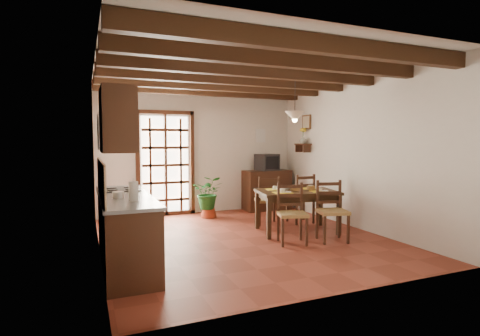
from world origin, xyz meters
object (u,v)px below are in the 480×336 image
pendant_lamp (295,115)px  crt_tv (267,162)px  sideboard (267,190)px  kitchen_counter (125,229)px  chair_far_left (267,209)px  chair_far_right (301,207)px  chair_near_right (332,222)px  potted_plant (208,191)px  chair_near_left (292,225)px  dining_table (297,196)px

pendant_lamp → crt_tv: bearing=76.6°
sideboard → pendant_lamp: 2.67m
kitchen_counter → chair_far_left: (2.80, 1.41, -0.18)m
chair_far_right → pendant_lamp: (-0.47, -0.52, 1.77)m
chair_near_right → potted_plant: 2.88m
chair_near_right → chair_far_right: bearing=94.6°
chair_near_left → chair_far_left: (0.26, 1.38, -0.00)m
potted_plant → pendant_lamp: (1.07, -1.71, 1.51)m
chair_near_left → chair_near_right: 0.68m
kitchen_counter → chair_near_right: (3.22, -0.10, -0.17)m
chair_far_right → potted_plant: 1.96m
chair_near_right → sideboard: size_ratio=0.89×
chair_near_right → chair_near_left: bearing=-175.3°
crt_tv → pendant_lamp: size_ratio=0.63×
kitchen_counter → chair_far_right: size_ratio=2.30×
pendant_lamp → kitchen_counter: bearing=-165.9°
sideboard → potted_plant: 1.60m
sideboard → chair_far_right: bearing=-92.5°
chair_far_right → pendant_lamp: 1.91m
dining_table → crt_tv: 2.27m
crt_tv → chair_far_right: bearing=-102.4°
dining_table → chair_near_left: chair_near_left is taller
chair_far_right → potted_plant: size_ratio=0.53×
chair_near_left → chair_far_left: chair_near_left is taller
chair_near_left → crt_tv: crt_tv is taller
kitchen_counter → chair_far_left: kitchen_counter is taller
chair_near_right → potted_plant: bearing=131.7°
kitchen_counter → chair_far_right: (3.48, 1.28, -0.17)m
dining_table → pendant_lamp: bearing=100.6°
kitchen_counter → sideboard: (3.50, 2.83, -0.01)m
chair_near_left → chair_far_right: chair_far_right is taller
kitchen_counter → crt_tv: size_ratio=4.23×
sideboard → potted_plant: size_ratio=0.60×
potted_plant → pendant_lamp: 2.52m
dining_table → pendant_lamp: 1.43m
chair_near_left → crt_tv: (0.96, 2.79, 0.82)m
chair_far_left → potted_plant: bearing=-37.6°
chair_far_left → kitchen_counter: bearing=40.1°
potted_plant → chair_near_left: bearing=-76.1°
sideboard → potted_plant: potted_plant is taller
chair_near_left → sideboard: 2.96m
dining_table → chair_near_right: 0.85m
dining_table → chair_far_right: bearing=63.7°
dining_table → chair_near_left: size_ratio=1.59×
dining_table → pendant_lamp: (0.00, 0.10, 1.43)m
chair_near_left → chair_near_right: chair_near_right is taller
chair_far_left → sideboard: (0.70, 1.42, 0.17)m
potted_plant → pendant_lamp: bearing=-58.1°
chair_near_left → kitchen_counter: bearing=-162.2°
crt_tv → potted_plant: potted_plant is taller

